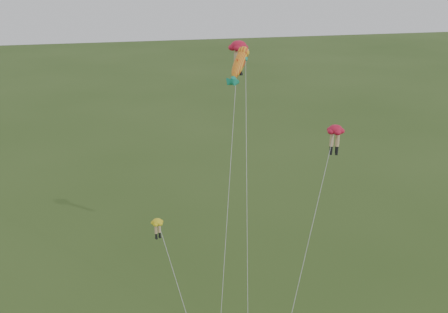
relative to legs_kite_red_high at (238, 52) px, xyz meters
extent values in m
ellipsoid|color=red|center=(0.04, 0.12, 0.44)|extent=(2.21, 2.21, 0.80)
cylinder|color=tan|center=(-0.16, -0.02, -0.49)|extent=(0.35, 0.35, 1.21)
cylinder|color=black|center=(-0.16, -0.02, -1.41)|extent=(0.28, 0.28, 0.61)
cube|color=black|center=(-0.16, -0.02, -1.80)|extent=(0.36, 0.40, 0.18)
cylinder|color=tan|center=(0.25, 0.26, -0.49)|extent=(0.35, 0.35, 1.21)
cylinder|color=black|center=(0.25, 0.26, -1.41)|extent=(0.28, 0.28, 0.61)
cube|color=black|center=(0.25, 0.26, -1.80)|extent=(0.36, 0.40, 0.18)
cylinder|color=silver|center=(-1.74, -4.68, -8.88)|extent=(3.61, 9.64, 19.43)
ellipsoid|color=red|center=(6.68, -4.12, -5.45)|extent=(1.79, 1.79, 0.70)
cylinder|color=tan|center=(6.48, -4.05, -6.27)|extent=(0.31, 0.31, 1.07)
cylinder|color=black|center=(6.48, -4.05, -7.08)|extent=(0.24, 0.24, 0.54)
cube|color=black|center=(6.48, -4.05, -7.42)|extent=(0.27, 0.35, 0.16)
cylinder|color=tan|center=(6.88, -4.19, -6.27)|extent=(0.31, 0.31, 1.07)
cylinder|color=black|center=(6.88, -4.19, -7.08)|extent=(0.24, 0.24, 0.54)
cube|color=black|center=(6.88, -4.19, -7.42)|extent=(0.27, 0.35, 0.16)
cylinder|color=silver|center=(3.38, -8.34, -11.85)|extent=(6.64, 8.48, 13.50)
ellipsoid|color=yellow|center=(-7.43, -8.10, -9.64)|extent=(1.13, 1.13, 0.43)
cylinder|color=tan|center=(-7.55, -8.15, -10.15)|extent=(0.19, 0.19, 0.66)
cylinder|color=black|center=(-7.55, -8.15, -10.64)|extent=(0.15, 0.15, 0.33)
cube|color=black|center=(-7.55, -8.15, -10.85)|extent=(0.18, 0.22, 0.10)
cylinder|color=tan|center=(-7.31, -8.04, -10.15)|extent=(0.19, 0.19, 0.66)
cylinder|color=black|center=(-7.31, -8.04, -10.64)|extent=(0.15, 0.15, 0.33)
cube|color=black|center=(-7.31, -8.04, -10.85)|extent=(0.18, 0.22, 0.10)
cylinder|color=silver|center=(-6.29, -10.83, -14.01)|extent=(2.31, 5.51, 9.17)
ellipsoid|color=yellow|center=(-0.58, -2.76, -0.30)|extent=(2.39, 2.76, 2.61)
sphere|color=yellow|center=(-0.58, -2.76, -0.30)|extent=(1.48, 1.56, 1.27)
cone|color=#16906E|center=(-0.58, -2.76, -0.30)|extent=(1.27, 1.37, 1.21)
cone|color=#16906E|center=(-0.58, -2.76, -0.30)|extent=(1.27, 1.37, 1.21)
cone|color=#16906E|center=(-0.58, -2.76, -0.30)|extent=(0.72, 0.77, 0.68)
cone|color=#16906E|center=(-0.58, -2.76, -0.30)|extent=(0.72, 0.77, 0.68)
cone|color=#C03914|center=(-0.58, -2.76, -0.30)|extent=(0.75, 0.79, 0.67)
cylinder|color=silver|center=(-1.16, -6.74, -9.44)|extent=(1.19, 7.99, 18.31)
camera|label=1|loc=(-9.36, -37.62, 6.32)|focal=40.00mm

